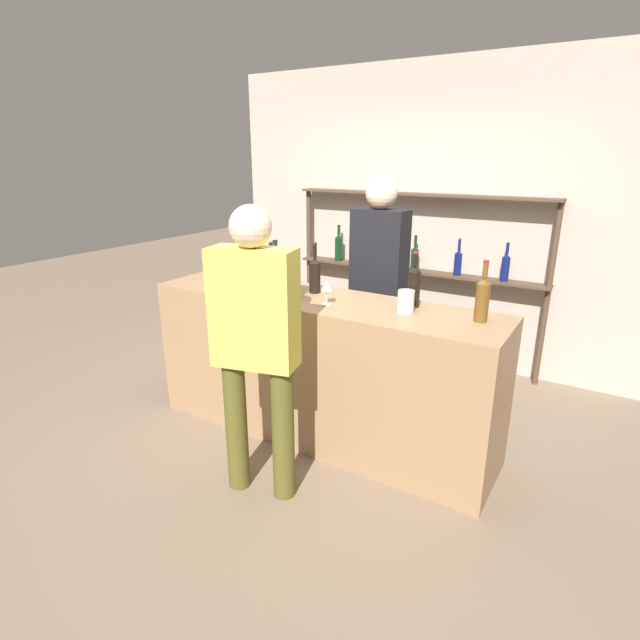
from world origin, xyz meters
name	(u,v)px	position (x,y,z in m)	size (l,w,h in m)	color
ground_plane	(320,432)	(0.00, 0.00, 0.00)	(16.00, 16.00, 0.00)	#7A6651
bar_counter	(320,368)	(0.00, 0.00, 0.52)	(2.54, 0.63, 1.04)	#997551
back_wall	(424,217)	(0.00, 1.92, 1.40)	(4.14, 0.12, 2.80)	#B2A899
back_shelf	(414,250)	(-0.01, 1.74, 1.11)	(2.49, 0.18, 1.64)	#4C3828
counter_bottle_0	(414,285)	(0.61, 0.16, 1.19)	(0.08, 0.08, 0.36)	black
counter_bottle_1	(315,274)	(-0.11, 0.11, 1.18)	(0.08, 0.08, 0.36)	black
counter_bottle_2	(276,270)	(-0.40, 0.04, 1.18)	(0.08, 0.08, 0.36)	black
counter_bottle_3	(271,266)	(-0.57, 0.21, 1.17)	(0.08, 0.08, 0.32)	#0F1956
counter_bottle_4	(482,298)	(1.06, 0.08, 1.19)	(0.08, 0.08, 0.37)	brown
wine_glass	(327,286)	(0.11, -0.10, 1.17)	(0.08, 0.08, 0.16)	silver
ice_bucket	(286,281)	(-0.22, -0.10, 1.16)	(0.21, 0.21, 0.22)	#B2B2B7
cork_jar	(406,302)	(0.62, 0.02, 1.11)	(0.10, 0.10, 0.14)	silver
server_behind_counter	(379,274)	(0.11, 0.69, 1.09)	(0.44, 0.24, 1.83)	black
customer_center	(255,336)	(0.05, -0.76, 1.02)	(0.51, 0.32, 1.74)	brown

